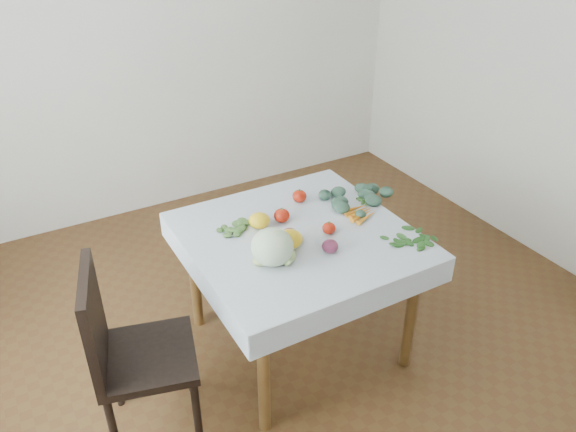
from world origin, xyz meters
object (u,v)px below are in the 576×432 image
Objects in this scene: table at (298,250)px; cabbage at (272,247)px; chair at (125,347)px; heirloom_back at (259,221)px; carrot_bunch at (359,213)px.

cabbage is (-0.24, -0.16, 0.19)m from table.
chair reaches higher than heirloom_back.
heirloom_back reaches higher than carrot_bunch.
table is 4.90× the size of cabbage.
table is 5.74× the size of carrot_bunch.
heirloom_back is (-0.15, 0.16, 0.14)m from table.
carrot_bunch is (0.53, -0.16, -0.03)m from heirloom_back.
cabbage is at bearing -146.02° from table.
heirloom_back reaches higher than table.
carrot_bunch is at bearing 6.01° from chair.
chair is 0.92m from heirloom_back.
chair is 8.33× the size of heirloom_back.
table is 0.35m from cabbage.
carrot_bunch is (1.37, 0.14, 0.22)m from chair.
heirloom_back is at bearing 73.79° from cabbage.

